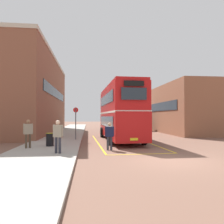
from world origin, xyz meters
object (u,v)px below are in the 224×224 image
pedestrian_waiting_near (28,131)px  bus_stop_sign (76,120)px  litter_bin (50,139)px  double_decker_bus (120,112)px  pedestrian_boarding (110,134)px  single_deck_bus (128,119)px  pedestrian_waiting_far (58,134)px

pedestrian_waiting_near → bus_stop_sign: bus_stop_sign is taller
pedestrian_waiting_near → litter_bin: size_ratio=2.02×
litter_bin → bus_stop_sign: 4.51m
double_decker_bus → pedestrian_boarding: size_ratio=5.99×
double_decker_bus → single_deck_bus: size_ratio=1.04×
pedestrian_waiting_far → single_deck_bus: bearing=71.2°
bus_stop_sign → litter_bin: bearing=-109.8°
pedestrian_waiting_far → pedestrian_boarding: bearing=29.9°
pedestrian_waiting_far → bus_stop_sign: 7.15m
litter_bin → double_decker_bus: bearing=37.9°
pedestrian_waiting_far → double_decker_bus: bearing=58.5°
pedestrian_boarding → pedestrian_waiting_near: size_ratio=0.97×
double_decker_bus → litter_bin: double_decker_bus is taller
single_deck_bus → pedestrian_boarding: size_ratio=5.78×
litter_bin → pedestrian_waiting_near: bearing=-146.1°
pedestrian_boarding → pedestrian_waiting_far: bearing=-150.1°
single_deck_bus → pedestrian_boarding: bearing=-103.2°
bus_stop_sign → pedestrian_boarding: bearing=-66.1°
double_decker_bus → pedestrian_boarding: bearing=-104.8°
bus_stop_sign → pedestrian_waiting_far: bearing=-94.4°
double_decker_bus → pedestrian_waiting_far: double_decker_bus is taller
double_decker_bus → litter_bin: bearing=-142.1°
double_decker_bus → single_deck_bus: 17.39m
pedestrian_boarding → bus_stop_sign: 5.97m
pedestrian_waiting_near → pedestrian_waiting_far: 3.07m
single_deck_bus → pedestrian_waiting_near: (-10.32, -21.89, -0.47)m
single_deck_bus → bus_stop_sign: size_ratio=3.62×
pedestrian_waiting_near → pedestrian_waiting_far: bearing=-46.1°
pedestrian_boarding → litter_bin: bearing=161.1°
pedestrian_waiting_near → litter_bin: 1.56m
double_decker_bus → litter_bin: (-5.31, -4.14, -1.93)m
litter_bin → single_deck_bus: bearing=66.6°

